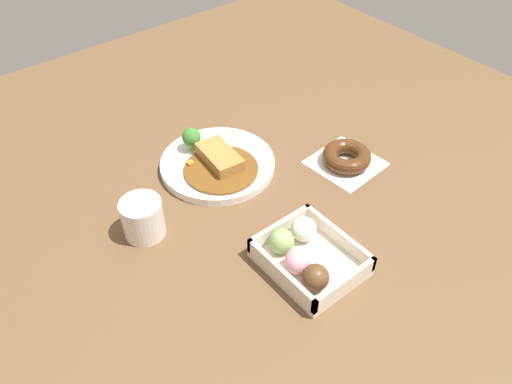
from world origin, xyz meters
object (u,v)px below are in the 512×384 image
object	(u,v)px
chocolate_ring_donut	(347,157)
donut_box	(305,256)
curry_plate	(217,162)
coffee_mug	(143,218)

from	to	relation	value
chocolate_ring_donut	donut_box	bearing A→B (deg)	-60.34
curry_plate	coffee_mug	bearing A→B (deg)	-72.09
curry_plate	coffee_mug	world-z (taller)	coffee_mug
donut_box	coffee_mug	xyz separation A→B (m)	(-0.24, -0.18, 0.01)
donut_box	coffee_mug	distance (m)	0.30
donut_box	coffee_mug	size ratio (longest dim) A/B	2.22
chocolate_ring_donut	coffee_mug	size ratio (longest dim) A/B	1.91
curry_plate	donut_box	size ratio (longest dim) A/B	1.43
donut_box	chocolate_ring_donut	world-z (taller)	donut_box
curry_plate	chocolate_ring_donut	distance (m)	0.28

